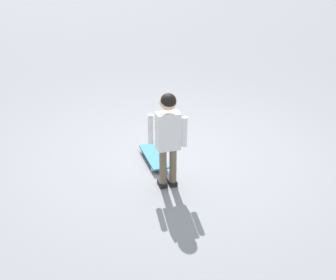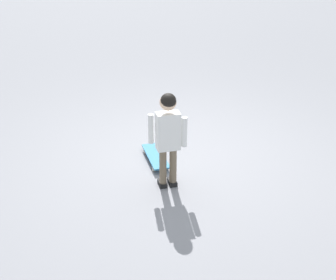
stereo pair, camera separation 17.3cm
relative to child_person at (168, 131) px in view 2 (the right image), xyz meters
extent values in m
plane|color=gray|center=(-0.59, 0.27, -0.66)|extent=(50.00, 50.00, 0.00)
cylinder|color=brown|center=(0.01, -0.05, -0.42)|extent=(0.08, 0.08, 0.42)
cube|color=black|center=(-0.02, -0.06, -0.63)|extent=(0.16, 0.09, 0.05)
cylinder|color=brown|center=(0.00, 0.05, -0.42)|extent=(0.08, 0.08, 0.42)
cube|color=black|center=(-0.03, 0.05, -0.63)|extent=(0.16, 0.09, 0.05)
cube|color=white|center=(0.00, 0.00, -0.01)|extent=(0.16, 0.25, 0.40)
cylinder|color=white|center=(-0.09, -0.16, -0.01)|extent=(0.06, 0.06, 0.32)
cylinder|color=white|center=(0.05, 0.16, -0.01)|extent=(0.06, 0.06, 0.32)
sphere|color=beige|center=(0.00, 0.00, 0.31)|extent=(0.17, 0.17, 0.17)
sphere|color=black|center=(0.01, 0.00, 0.32)|extent=(0.16, 0.16, 0.16)
cube|color=teal|center=(-0.58, -0.05, -0.59)|extent=(0.67, 0.25, 0.02)
cube|color=#B7B7BC|center=(-0.81, -0.07, -0.61)|extent=(0.04, 0.11, 0.02)
cube|color=#B7B7BC|center=(-0.36, -0.03, -0.61)|extent=(0.04, 0.11, 0.02)
cylinder|color=beige|center=(-0.80, -0.15, -0.63)|extent=(0.06, 0.04, 0.06)
cylinder|color=beige|center=(-0.82, 0.00, -0.63)|extent=(0.06, 0.04, 0.06)
cylinder|color=beige|center=(-0.35, -0.10, -0.63)|extent=(0.06, 0.04, 0.06)
cylinder|color=beige|center=(-0.36, 0.05, -0.63)|extent=(0.06, 0.04, 0.06)
camera|label=1|loc=(4.28, -0.91, 2.00)|focal=50.68mm
camera|label=2|loc=(4.31, -0.74, 2.00)|focal=50.68mm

